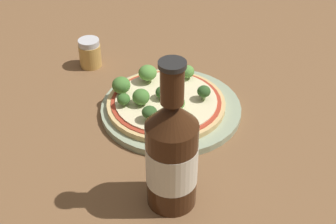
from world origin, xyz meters
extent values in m
plane|color=brown|center=(0.00, 0.00, 0.00)|extent=(3.00, 3.00, 0.00)
cylinder|color=#93A384|center=(-0.02, -0.02, 0.01)|extent=(0.24, 0.24, 0.01)
cylinder|color=tan|center=(-0.02, -0.03, 0.02)|extent=(0.21, 0.21, 0.01)
cylinder|color=#A83823|center=(-0.02, -0.03, 0.02)|extent=(0.19, 0.19, 0.00)
cylinder|color=beige|center=(-0.02, -0.03, 0.02)|extent=(0.18, 0.18, 0.00)
cylinder|color=#89A866|center=(0.01, -0.03, 0.03)|extent=(0.01, 0.01, 0.01)
ellipsoid|color=#568E3D|center=(0.01, -0.03, 0.04)|extent=(0.03, 0.03, 0.02)
cylinder|color=#89A866|center=(-0.06, 0.04, 0.03)|extent=(0.01, 0.01, 0.01)
ellipsoid|color=#568E3D|center=(-0.06, 0.04, 0.04)|extent=(0.03, 0.03, 0.02)
cylinder|color=#89A866|center=(0.01, 0.03, 0.03)|extent=(0.01, 0.01, 0.01)
ellipsoid|color=#2D5123|center=(0.01, 0.03, 0.04)|extent=(0.02, 0.02, 0.02)
cylinder|color=#89A866|center=(-0.03, -0.03, 0.03)|extent=(0.01, 0.01, 0.01)
ellipsoid|color=#2D5123|center=(-0.03, -0.03, 0.04)|extent=(0.03, 0.03, 0.02)
cylinder|color=#89A866|center=(0.05, -0.06, 0.03)|extent=(0.01, 0.01, 0.01)
ellipsoid|color=#2D5123|center=(0.05, -0.06, 0.04)|extent=(0.04, 0.04, 0.03)
cylinder|color=#89A866|center=(-0.03, -0.07, 0.03)|extent=(0.01, 0.01, 0.01)
ellipsoid|color=#477A33|center=(-0.03, -0.07, 0.04)|extent=(0.03, 0.03, 0.03)
cylinder|color=#89A866|center=(-0.09, -0.03, 0.03)|extent=(0.01, 0.01, 0.01)
ellipsoid|color=#568E3D|center=(-0.09, -0.03, 0.04)|extent=(0.03, 0.03, 0.03)
cylinder|color=#89A866|center=(0.02, -0.08, 0.03)|extent=(0.01, 0.01, 0.01)
ellipsoid|color=#2D5123|center=(0.02, -0.08, 0.04)|extent=(0.02, 0.02, 0.02)
cylinder|color=#89A866|center=(-0.08, -0.08, 0.03)|extent=(0.01, 0.01, 0.01)
ellipsoid|color=#477A33|center=(-0.08, -0.08, 0.04)|extent=(0.03, 0.03, 0.03)
cylinder|color=#89A866|center=(-0.04, -0.10, 0.03)|extent=(0.01, 0.01, 0.01)
ellipsoid|color=#386628|center=(-0.04, -0.10, 0.04)|extent=(0.02, 0.02, 0.02)
cylinder|color=#381E0F|center=(0.16, -0.12, 0.07)|extent=(0.07, 0.07, 0.13)
cylinder|color=beige|center=(0.16, -0.12, 0.07)|extent=(0.07, 0.07, 0.06)
cone|color=#381E0F|center=(0.16, -0.12, 0.15)|extent=(0.07, 0.07, 0.04)
cylinder|color=#381E0F|center=(0.16, -0.12, 0.19)|extent=(0.03, 0.03, 0.05)
cylinder|color=black|center=(0.16, -0.12, 0.22)|extent=(0.03, 0.03, 0.01)
cylinder|color=tan|center=(-0.23, -0.08, 0.02)|extent=(0.04, 0.04, 0.05)
cylinder|color=silver|center=(-0.23, -0.08, 0.05)|extent=(0.04, 0.04, 0.01)
camera|label=1|loc=(0.55, -0.35, 0.50)|focal=50.00mm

